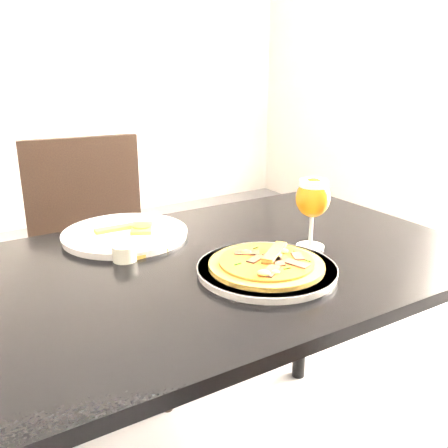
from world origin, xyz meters
TOP-DOWN VIEW (x-y plane):
  - dining_table at (0.22, 0.16)m, footprint 1.21×0.82m
  - chair_far at (0.09, 0.86)m, footprint 0.50×0.50m
  - plate_main at (0.23, 0.03)m, footprint 0.38×0.38m
  - pizza at (0.23, 0.03)m, footprint 0.26×0.26m
  - plate_second at (0.05, 0.43)m, footprint 0.36×0.36m
  - crust_scraps at (0.07, 0.43)m, footprint 0.16×0.10m
  - loose_crust at (0.05, 0.28)m, footprint 0.11×0.03m
  - sauce_cup at (-0.01, 0.28)m, footprint 0.06×0.06m
  - beer_glass at (0.42, 0.10)m, footprint 0.09×0.09m

SIDE VIEW (x-z plane):
  - chair_far at x=0.09m, z-range 0.05..0.99m
  - dining_table at x=0.22m, z-range 0.28..1.03m
  - loose_crust at x=0.05m, z-range 0.75..0.76m
  - plate_main at x=0.23m, z-range 0.75..0.77m
  - plate_second at x=0.05m, z-range 0.75..0.77m
  - sauce_cup at x=-0.01m, z-range 0.75..0.79m
  - crust_scraps at x=0.07m, z-range 0.77..0.78m
  - pizza at x=0.23m, z-range 0.76..0.79m
  - beer_glass at x=0.42m, z-range 0.79..0.97m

